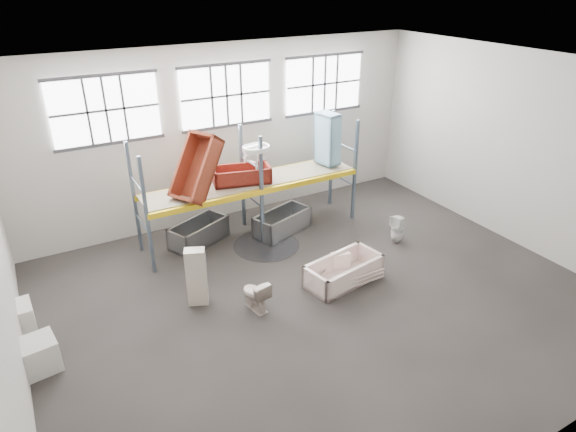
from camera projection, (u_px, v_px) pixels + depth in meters
floor at (320, 298)px, 11.31m from camera, size 12.00×10.00×0.10m
ceiling at (328, 69)px, 9.04m from camera, size 12.00×10.00×0.10m
wall_back at (227, 133)px, 14.11m from camera, size 12.00×0.10×5.00m
wall_front at (543, 339)px, 6.24m from camera, size 12.00×0.10×5.00m
wall_right at (519, 150)px, 12.84m from camera, size 0.10×10.00×5.00m
window_left at (106, 110)px, 12.13m from camera, size 2.60×0.04×1.60m
window_mid at (226, 96)px, 13.54m from camera, size 2.60×0.04×1.60m
window_right at (324, 84)px, 14.95m from camera, size 2.60×0.04×1.60m
rack_upright_la at (147, 217)px, 11.56m from camera, size 0.08×0.08×3.00m
rack_upright_lb at (134, 199)px, 12.50m from camera, size 0.08×0.08×3.00m
rack_upright_ma at (262, 192)px, 12.88m from camera, size 0.08×0.08×3.00m
rack_upright_mb at (242, 177)px, 13.82m from camera, size 0.08×0.08×3.00m
rack_upright_ra at (355, 171)px, 14.20m from camera, size 0.08×0.08×3.00m
rack_upright_rb at (332, 159)px, 15.14m from camera, size 0.08×0.08×3.00m
rack_beam_front at (262, 192)px, 12.88m from camera, size 6.00×0.10×0.14m
rack_beam_back at (242, 177)px, 13.82m from camera, size 6.00×0.10×0.14m
shelf_deck at (252, 181)px, 13.32m from camera, size 5.90×1.10×0.03m
wet_patch at (266, 245)px, 13.39m from camera, size 1.80×1.80×0.00m
bathtub_beige at (343, 271)px, 11.74m from camera, size 2.02×1.20×0.56m
cistern_spare at (340, 261)px, 12.14m from camera, size 0.48×0.28×0.44m
sink_in_tub at (316, 273)px, 11.88m from camera, size 0.52×0.52×0.16m
toilet_beige at (255, 294)px, 10.72m from camera, size 0.53×0.79×0.74m
cistern_tall at (197, 277)px, 10.79m from camera, size 0.51×0.43×1.35m
toilet_white at (398, 229)px, 13.39m from camera, size 0.45×0.44×0.80m
steel_tub_left at (199, 233)px, 13.41m from camera, size 1.79×1.36×0.59m
steel_tub_right at (282, 222)px, 13.95m from camera, size 1.82×1.25×0.61m
rust_tub_flat at (242, 175)px, 13.10m from camera, size 1.64×1.05×0.43m
rust_tub_tilted at (196, 168)px, 12.21m from camera, size 1.61×1.39×1.70m
sink_on_shelf at (257, 168)px, 12.78m from camera, size 0.80×0.67×0.64m
blue_tub_upright at (328, 139)px, 14.01m from camera, size 0.58×0.77×1.49m
bucket at (322, 289)px, 11.26m from camera, size 0.35×0.35×0.32m
carton_near at (36, 356)px, 9.09m from camera, size 0.81×0.72×0.63m
carton_far at (16, 318)px, 10.13m from camera, size 0.69×0.69×0.56m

